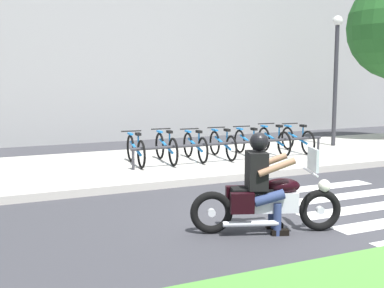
% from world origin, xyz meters
% --- Properties ---
extents(ground_plane, '(48.00, 48.00, 0.00)m').
position_xyz_m(ground_plane, '(0.00, 0.00, 0.00)').
color(ground_plane, '#38383D').
extents(sidewalk, '(24.00, 4.40, 0.15)m').
position_xyz_m(sidewalk, '(0.00, 4.99, 0.07)').
color(sidewalk, '#B7B2A8').
rests_on(sidewalk, ground).
extents(crosswalk_stripe_2, '(2.80, 0.40, 0.01)m').
position_xyz_m(crosswalk_stripe_2, '(1.41, 0.00, 0.00)').
color(crosswalk_stripe_2, white).
rests_on(crosswalk_stripe_2, ground).
extents(crosswalk_stripe_3, '(2.80, 0.40, 0.01)m').
position_xyz_m(crosswalk_stripe_3, '(1.41, 0.80, 0.00)').
color(crosswalk_stripe_3, white).
rests_on(crosswalk_stripe_3, ground).
extents(crosswalk_stripe_4, '(2.80, 0.40, 0.01)m').
position_xyz_m(crosswalk_stripe_4, '(1.41, 1.60, 0.00)').
color(crosswalk_stripe_4, white).
rests_on(crosswalk_stripe_4, ground).
extents(motorcycle, '(2.06, 0.97, 1.19)m').
position_xyz_m(motorcycle, '(-0.93, -0.40, 0.45)').
color(motorcycle, black).
rests_on(motorcycle, ground).
extents(rider, '(0.74, 0.68, 1.42)m').
position_xyz_m(rider, '(-1.00, -0.37, 0.81)').
color(rider, black).
rests_on(rider, ground).
extents(bicycle_0, '(0.48, 1.64, 0.77)m').
position_xyz_m(bicycle_0, '(-1.10, 4.74, 0.50)').
color(bicycle_0, black).
rests_on(bicycle_0, sidewalk).
extents(bicycle_1, '(0.48, 1.70, 0.78)m').
position_xyz_m(bicycle_1, '(-0.34, 4.74, 0.51)').
color(bicycle_1, black).
rests_on(bicycle_1, sidewalk).
extents(bicycle_2, '(0.48, 1.64, 0.75)m').
position_xyz_m(bicycle_2, '(0.41, 4.74, 0.49)').
color(bicycle_2, black).
rests_on(bicycle_2, sidewalk).
extents(bicycle_3, '(0.48, 1.64, 0.75)m').
position_xyz_m(bicycle_3, '(1.16, 4.74, 0.50)').
color(bicycle_3, black).
rests_on(bicycle_3, sidewalk).
extents(bicycle_4, '(0.48, 1.70, 0.74)m').
position_xyz_m(bicycle_4, '(1.92, 4.74, 0.49)').
color(bicycle_4, black).
rests_on(bicycle_4, sidewalk).
extents(bicycle_5, '(0.48, 1.72, 0.79)m').
position_xyz_m(bicycle_5, '(2.67, 4.74, 0.51)').
color(bicycle_5, black).
rests_on(bicycle_5, sidewalk).
extents(bicycle_6, '(0.48, 1.64, 0.76)m').
position_xyz_m(bicycle_6, '(3.42, 4.74, 0.50)').
color(bicycle_6, black).
rests_on(bicycle_6, sidewalk).
extents(bike_rack, '(5.12, 0.07, 0.49)m').
position_xyz_m(bike_rack, '(1.16, 4.19, 0.57)').
color(bike_rack, '#333338').
rests_on(bike_rack, sidewalk).
extents(street_lamp, '(0.28, 0.28, 3.86)m').
position_xyz_m(street_lamp, '(5.19, 5.39, 2.37)').
color(street_lamp, '#2D2D33').
rests_on(street_lamp, ground).
extents(building_backdrop, '(24.00, 1.20, 8.86)m').
position_xyz_m(building_backdrop, '(0.00, 10.69, 4.43)').
color(building_backdrop, '#999999').
rests_on(building_backdrop, ground).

